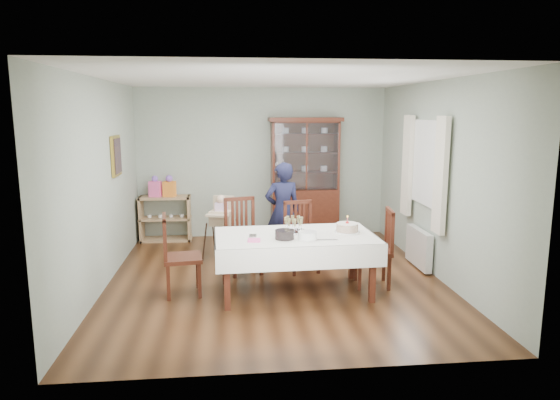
{
  "coord_description": "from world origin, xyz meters",
  "views": [
    {
      "loc": [
        -0.61,
        -6.57,
        2.29
      ],
      "look_at": [
        0.09,
        0.2,
        1.07
      ],
      "focal_mm": 32.0,
      "sensor_mm": 36.0,
      "label": 1
    }
  ],
  "objects": [
    {
      "name": "picture_frame",
      "position": [
        -2.22,
        0.8,
        1.65
      ],
      "size": [
        0.04,
        0.48,
        0.58
      ],
      "primitive_type": "cube",
      "color": "gold",
      "rests_on": "room_shell"
    },
    {
      "name": "window",
      "position": [
        2.22,
        0.3,
        1.55
      ],
      "size": [
        0.04,
        1.02,
        1.22
      ],
      "primitive_type": "cube",
      "color": "white",
      "rests_on": "room_shell"
    },
    {
      "name": "champagne_tray",
      "position": [
        0.2,
        -0.42,
        0.82
      ],
      "size": [
        0.33,
        0.33,
        0.2
      ],
      "color": "silver",
      "rests_on": "dining_table"
    },
    {
      "name": "room_shell",
      "position": [
        0.0,
        0.53,
        1.7
      ],
      "size": [
        5.0,
        5.0,
        5.0
      ],
      "color": "#9EAA99",
      "rests_on": "floor"
    },
    {
      "name": "curtain_left",
      "position": [
        2.16,
        -0.32,
        1.45
      ],
      "size": [
        0.07,
        0.3,
        1.55
      ],
      "primitive_type": "cube",
      "color": "silver",
      "rests_on": "room_shell"
    },
    {
      "name": "china_cabinet",
      "position": [
        0.75,
        2.26,
        1.12
      ],
      "size": [
        1.3,
        0.48,
        2.18
      ],
      "color": "#4B2012",
      "rests_on": "floor"
    },
    {
      "name": "gift_bag_pink",
      "position": [
        -1.9,
        2.26,
        0.97
      ],
      "size": [
        0.23,
        0.17,
        0.37
      ],
      "color": "#FB5CA5",
      "rests_on": "sideboard"
    },
    {
      "name": "cake_knife",
      "position": [
        0.52,
        -0.86,
        0.77
      ],
      "size": [
        0.31,
        0.04,
        0.01
      ],
      "primitive_type": "cube",
      "rotation": [
        0.0,
        0.0,
        -0.04
      ],
      "color": "silver",
      "rests_on": "dining_table"
    },
    {
      "name": "chair_end_right",
      "position": [
        1.28,
        -0.39,
        0.31
      ],
      "size": [
        0.52,
        0.52,
        1.03
      ],
      "rotation": [
        0.0,
        0.0,
        -1.7
      ],
      "color": "#4B2012",
      "rests_on": "floor"
    },
    {
      "name": "plate_stack_white",
      "position": [
        0.32,
        -0.8,
        0.81
      ],
      "size": [
        0.29,
        0.29,
        0.1
      ],
      "primitive_type": "cylinder",
      "rotation": [
        0.0,
        0.0,
        0.33
      ],
      "color": "white",
      "rests_on": "dining_table"
    },
    {
      "name": "curtain_right",
      "position": [
        2.16,
        0.92,
        1.45
      ],
      "size": [
        0.07,
        0.3,
        1.55
      ],
      "primitive_type": "cube",
      "color": "silver",
      "rests_on": "room_shell"
    },
    {
      "name": "dining_table",
      "position": [
        0.2,
        -0.56,
        0.38
      ],
      "size": [
        2.04,
        1.22,
        0.76
      ],
      "rotation": [
        0.0,
        0.0,
        0.03
      ],
      "color": "#4B2012",
      "rests_on": "floor"
    },
    {
      "name": "sideboard",
      "position": [
        -1.75,
        2.28,
        0.4
      ],
      "size": [
        0.9,
        0.38,
        0.8
      ],
      "color": "tan",
      "rests_on": "floor"
    },
    {
      "name": "plate_stack_dark",
      "position": [
        0.05,
        -0.75,
        0.82
      ],
      "size": [
        0.24,
        0.24,
        0.11
      ],
      "primitive_type": "cylinder",
      "rotation": [
        0.0,
        0.0,
        0.04
      ],
      "color": "black",
      "rests_on": "dining_table"
    },
    {
      "name": "chair_end_left",
      "position": [
        -1.22,
        -0.46,
        0.3
      ],
      "size": [
        0.51,
        0.51,
        1.02
      ],
      "rotation": [
        0.0,
        0.0,
        1.69
      ],
      "color": "#4B2012",
      "rests_on": "floor"
    },
    {
      "name": "birthday_cake",
      "position": [
        0.88,
        -0.51,
        0.82
      ],
      "size": [
        0.32,
        0.32,
        0.22
      ],
      "color": "white",
      "rests_on": "dining_table"
    },
    {
      "name": "cutlery",
      "position": [
        -0.36,
        -0.57,
        0.77
      ],
      "size": [
        0.12,
        0.17,
        0.01
      ],
      "primitive_type": null,
      "rotation": [
        0.0,
        0.0,
        -0.06
      ],
      "color": "silver",
      "rests_on": "dining_table"
    },
    {
      "name": "napkin_stack",
      "position": [
        -0.33,
        -0.81,
        0.77
      ],
      "size": [
        0.16,
        0.16,
        0.02
      ],
      "primitive_type": "cube",
      "rotation": [
        0.0,
        0.0,
        -0.08
      ],
      "color": "#FB5CA5",
      "rests_on": "dining_table"
    },
    {
      "name": "chair_far_right",
      "position": [
        0.42,
        0.33,
        0.3
      ],
      "size": [
        0.53,
        0.53,
        1.0
      ],
      "rotation": [
        0.0,
        0.0,
        0.19
      ],
      "color": "#4B2012",
      "rests_on": "floor"
    },
    {
      "name": "floor",
      "position": [
        0.0,
        0.0,
        0.0
      ],
      "size": [
        5.0,
        5.0,
        0.0
      ],
      "primitive_type": "plane",
      "color": "#593319",
      "rests_on": "ground"
    },
    {
      "name": "gift_bag_orange",
      "position": [
        -1.66,
        2.26,
        0.97
      ],
      "size": [
        0.23,
        0.18,
        0.38
      ],
      "color": "orange",
      "rests_on": "sideboard"
    },
    {
      "name": "radiator",
      "position": [
        2.16,
        0.3,
        0.3
      ],
      "size": [
        0.1,
        0.8,
        0.55
      ],
      "primitive_type": "cube",
      "color": "white",
      "rests_on": "floor"
    },
    {
      "name": "woman",
      "position": [
        0.2,
        0.91,
        0.76
      ],
      "size": [
        0.6,
        0.44,
        1.52
      ],
      "primitive_type": "imported",
      "rotation": [
        0.0,
        0.0,
        3.29
      ],
      "color": "black",
      "rests_on": "floor"
    },
    {
      "name": "high_chair",
      "position": [
        -0.74,
        1.12,
        0.39
      ],
      "size": [
        0.56,
        0.56,
        1.0
      ],
      "rotation": [
        0.0,
        0.0,
        -0.3
      ],
      "color": "black",
      "rests_on": "floor"
    },
    {
      "name": "chair_far_left",
      "position": [
        -0.42,
        0.34,
        0.32
      ],
      "size": [
        0.58,
        0.58,
        1.06
      ],
      "rotation": [
        0.0,
        0.0,
        0.26
      ],
      "color": "#4B2012",
      "rests_on": "floor"
    }
  ]
}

